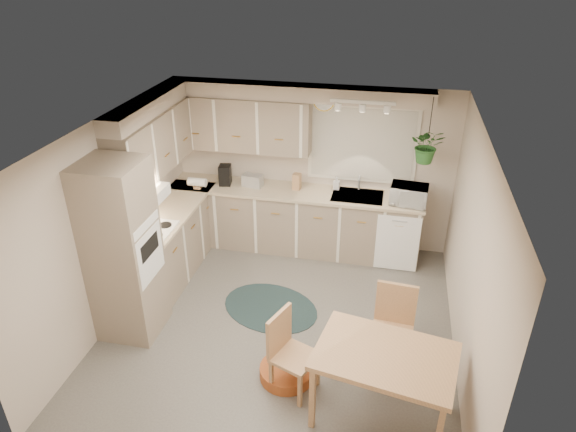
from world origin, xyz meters
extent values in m
plane|color=#68645C|center=(0.00, 0.00, 0.00)|extent=(4.20, 4.20, 0.00)
plane|color=white|center=(0.00, 0.00, 2.40)|extent=(4.20, 4.20, 0.00)
cube|color=beige|center=(0.00, 2.10, 1.20)|extent=(4.00, 0.04, 2.40)
cube|color=beige|center=(0.00, -2.10, 1.20)|extent=(4.00, 0.04, 2.40)
cube|color=beige|center=(-2.00, 0.00, 1.20)|extent=(0.04, 4.20, 2.40)
cube|color=beige|center=(2.00, 0.00, 1.20)|extent=(0.04, 4.20, 2.40)
cube|color=gray|center=(-1.70, 0.88, 0.45)|extent=(0.60, 1.85, 0.90)
cube|color=gray|center=(-0.20, 1.80, 0.45)|extent=(3.60, 0.60, 0.90)
cube|color=#C1AF8D|center=(-1.69, 0.88, 0.92)|extent=(0.64, 1.89, 0.04)
cube|color=#C1AF8D|center=(-0.20, 1.79, 0.92)|extent=(3.64, 0.64, 0.04)
cube|color=gray|center=(-1.68, -0.38, 1.05)|extent=(0.65, 0.65, 2.10)
cube|color=white|center=(-1.35, -0.38, 1.05)|extent=(0.02, 0.56, 0.58)
cube|color=gray|center=(-1.82, 1.00, 1.83)|extent=(0.35, 2.00, 0.75)
cube|color=gray|center=(-1.00, 1.93, 1.83)|extent=(2.00, 0.35, 0.75)
cube|color=beige|center=(-1.85, 1.00, 2.30)|extent=(0.30, 2.00, 0.20)
cube|color=beige|center=(-0.20, 1.95, 2.30)|extent=(3.60, 0.30, 0.20)
cube|color=white|center=(-1.68, 0.30, 0.94)|extent=(0.52, 0.58, 0.02)
cube|color=white|center=(-1.70, 0.30, 1.40)|extent=(0.40, 0.60, 0.14)
cube|color=silver|center=(0.70, 2.07, 1.60)|extent=(1.40, 0.02, 1.00)
cube|color=silver|center=(0.70, 2.08, 1.60)|extent=(1.50, 0.02, 1.10)
cube|color=#B5B8BD|center=(0.70, 1.80, 0.90)|extent=(0.70, 0.48, 0.10)
cube|color=white|center=(1.30, 1.49, 0.42)|extent=(0.58, 0.02, 0.83)
cube|color=white|center=(0.70, 1.55, 2.33)|extent=(0.80, 0.04, 0.04)
cylinder|color=#EDC653|center=(0.15, 2.07, 2.18)|extent=(0.30, 0.03, 0.30)
cube|color=tan|center=(1.23, -1.09, 0.39)|extent=(1.37, 1.04, 0.78)
cube|color=tan|center=(0.36, -0.92, 0.44)|extent=(0.54, 0.54, 0.89)
cube|color=tan|center=(1.29, -0.42, 0.47)|extent=(0.48, 0.48, 0.95)
ellipsoid|color=black|center=(-0.19, 0.30, 0.01)|extent=(1.47, 1.27, 0.01)
cylinder|color=#A34220|center=(0.25, -0.78, 0.07)|extent=(0.74, 0.74, 0.13)
imported|color=white|center=(1.39, 1.70, 1.10)|extent=(0.51, 0.31, 0.33)
imported|color=white|center=(0.38, 1.95, 0.98)|extent=(0.09, 0.19, 0.09)
imported|color=#2A6327|center=(1.54, 1.70, 1.73)|extent=(0.41, 0.46, 0.36)
cube|color=black|center=(-1.22, 1.80, 1.09)|extent=(0.19, 0.22, 0.29)
cube|color=#B5B8BD|center=(-0.81, 1.82, 1.03)|extent=(0.31, 0.21, 0.17)
cube|color=tan|center=(-0.17, 1.85, 1.06)|extent=(0.12, 0.12, 0.23)
camera|label=1|loc=(1.09, -4.67, 4.03)|focal=32.00mm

